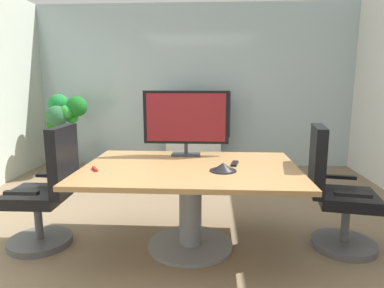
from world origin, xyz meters
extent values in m
plane|color=#7A664C|center=(0.00, 0.00, 0.00)|extent=(7.29, 7.29, 0.00)
cube|color=#9EB2B7|center=(0.00, 3.14, 1.38)|extent=(5.48, 0.10, 2.75)
cube|color=olive|center=(0.14, 0.03, 0.72)|extent=(1.85, 1.26, 0.04)
cylinder|color=slate|center=(0.14, 0.03, 0.35)|extent=(0.20, 0.20, 0.70)
cylinder|color=slate|center=(0.14, 0.03, 0.01)|extent=(0.76, 0.76, 0.03)
cylinder|color=#4C4C51|center=(-1.24, -0.02, 0.03)|extent=(0.56, 0.56, 0.06)
cylinder|color=#4C4C51|center=(-1.24, -0.02, 0.24)|extent=(0.07, 0.07, 0.36)
cube|color=black|center=(-1.24, -0.02, 0.46)|extent=(0.49, 0.49, 0.10)
cube|color=black|center=(-0.97, -0.01, 0.79)|extent=(0.10, 0.46, 0.60)
cube|color=black|center=(-1.22, 0.24, 0.58)|extent=(0.28, 0.05, 0.03)
cube|color=black|center=(-1.21, -0.28, 0.58)|extent=(0.28, 0.05, 0.03)
cylinder|color=#4C4C51|center=(1.51, 0.09, 0.03)|extent=(0.56, 0.56, 0.06)
cylinder|color=#4C4C51|center=(1.51, 0.09, 0.24)|extent=(0.07, 0.07, 0.36)
cube|color=black|center=(1.51, 0.09, 0.46)|extent=(0.55, 0.55, 0.10)
cube|color=black|center=(1.24, 0.13, 0.79)|extent=(0.17, 0.46, 0.60)
cube|color=black|center=(1.44, -0.17, 0.58)|extent=(0.28, 0.10, 0.03)
cube|color=black|center=(1.53, 0.35, 0.58)|extent=(0.28, 0.10, 0.03)
cube|color=#333338|center=(0.06, 0.48, 0.75)|extent=(0.28, 0.18, 0.02)
cylinder|color=#333338|center=(0.06, 0.48, 0.81)|extent=(0.04, 0.04, 0.10)
cube|color=black|center=(0.06, 0.49, 1.12)|extent=(0.84, 0.04, 0.52)
cube|color=maroon|center=(0.06, 0.47, 1.12)|extent=(0.77, 0.01, 0.47)
cube|color=#B7BABC|center=(0.02, 2.79, 0.28)|extent=(0.90, 0.36, 0.55)
cube|color=black|center=(0.02, 2.77, 0.93)|extent=(1.20, 0.06, 0.76)
cube|color=black|center=(0.02, 2.74, 0.93)|extent=(1.12, 0.01, 0.69)
cylinder|color=brown|center=(-1.99, 2.33, 0.15)|extent=(0.34, 0.34, 0.30)
cylinder|color=brown|center=(-1.99, 2.33, 0.52)|extent=(0.05, 0.05, 0.44)
sphere|color=#16651F|center=(-1.78, 2.35, 1.08)|extent=(0.32, 0.32, 0.32)
sphere|color=green|center=(-1.92, 2.47, 0.91)|extent=(0.21, 0.21, 0.21)
sphere|color=#1A7730|center=(-2.13, 2.48, 1.11)|extent=(0.33, 0.33, 0.33)
sphere|color=#196415|center=(-2.13, 2.35, 0.82)|extent=(0.29, 0.29, 0.29)
sphere|color=#265C35|center=(-2.05, 2.21, 0.95)|extent=(0.32, 0.32, 0.32)
sphere|color=green|center=(-1.91, 2.24, 1.01)|extent=(0.21, 0.21, 0.21)
cone|color=black|center=(0.41, -0.11, 0.78)|extent=(0.19, 0.19, 0.07)
cylinder|color=black|center=(0.41, -0.11, 0.75)|extent=(0.22, 0.22, 0.01)
cube|color=black|center=(0.52, 0.12, 0.75)|extent=(0.08, 0.18, 0.02)
cube|color=red|center=(-0.65, -0.15, 0.75)|extent=(0.08, 0.12, 0.02)
camera|label=1|loc=(0.32, -2.80, 1.47)|focal=31.63mm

